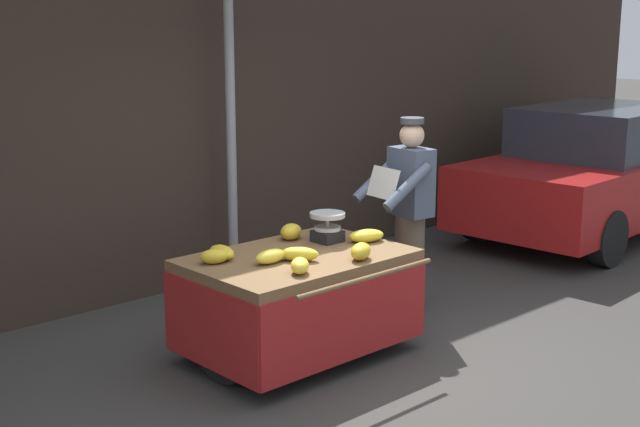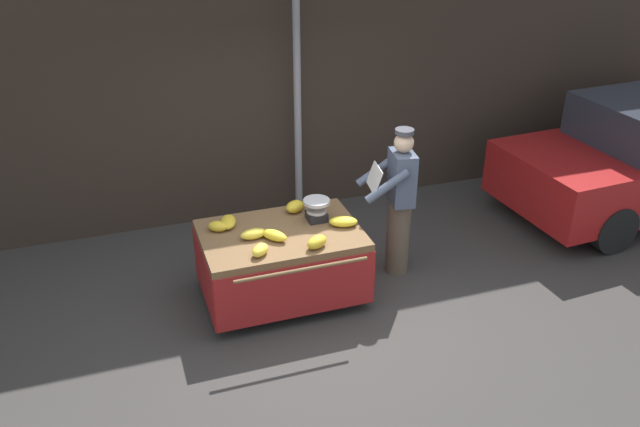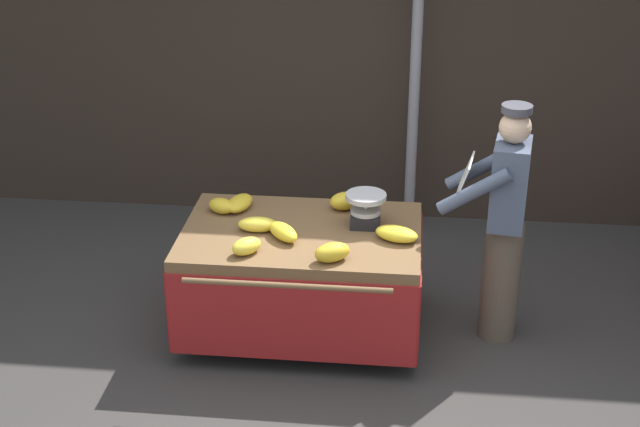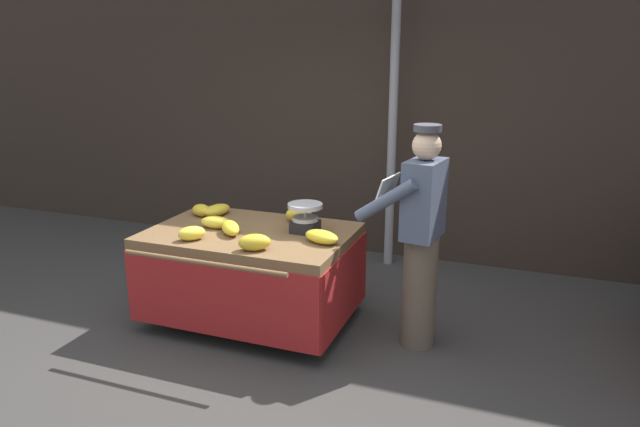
# 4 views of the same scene
# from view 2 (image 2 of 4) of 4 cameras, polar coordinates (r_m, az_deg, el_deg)

# --- Properties ---
(ground_plane) EXTENTS (60.00, 60.00, 0.00)m
(ground_plane) POSITION_cam_2_polar(r_m,az_deg,el_deg) (6.91, 0.32, -9.10)
(ground_plane) COLOR #383533
(back_wall) EXTENTS (16.00, 0.24, 4.26)m
(back_wall) POSITION_cam_2_polar(r_m,az_deg,el_deg) (8.37, -5.82, 13.63)
(back_wall) COLOR #332821
(back_wall) RESTS_ON ground
(street_pole) EXTENTS (0.09, 0.09, 3.20)m
(street_pole) POSITION_cam_2_polar(r_m,az_deg,el_deg) (8.25, -1.93, 9.74)
(street_pole) COLOR gray
(street_pole) RESTS_ON ground
(banana_cart) EXTENTS (1.65, 1.31, 0.80)m
(banana_cart) POSITION_cam_2_polar(r_m,az_deg,el_deg) (6.94, -3.32, -3.12)
(banana_cart) COLOR brown
(banana_cart) RESTS_ON ground
(weighing_scale) EXTENTS (0.28, 0.28, 0.24)m
(weighing_scale) POSITION_cam_2_polar(r_m,az_deg,el_deg) (7.00, -0.29, 0.31)
(weighing_scale) COLOR black
(weighing_scale) RESTS_ON banana_cart
(banana_bunch_0) EXTENTS (0.27, 0.25, 0.13)m
(banana_bunch_0) POSITION_cam_2_polar(r_m,az_deg,el_deg) (7.19, -2.15, 0.60)
(banana_bunch_0) COLOR gold
(banana_bunch_0) RESTS_ON banana_cart
(banana_bunch_1) EXTENTS (0.28, 0.30, 0.10)m
(banana_bunch_1) POSITION_cam_2_polar(r_m,az_deg,el_deg) (6.67, -3.92, -1.87)
(banana_bunch_1) COLOR yellow
(banana_bunch_1) RESTS_ON banana_cart
(banana_bunch_2) EXTENTS (0.24, 0.22, 0.11)m
(banana_bunch_2) POSITION_cam_2_polar(r_m,az_deg,el_deg) (6.90, -8.68, -1.08)
(banana_bunch_2) COLOR gold
(banana_bunch_2) RESTS_ON banana_cart
(banana_bunch_3) EXTENTS (0.28, 0.14, 0.10)m
(banana_bunch_3) POSITION_cam_2_polar(r_m,az_deg,el_deg) (6.72, -5.69, -1.75)
(banana_bunch_3) COLOR yellow
(banana_bunch_3) RESTS_ON banana_cart
(banana_bunch_4) EXTENTS (0.33, 0.25, 0.10)m
(banana_bunch_4) POSITION_cam_2_polar(r_m,az_deg,el_deg) (6.92, 2.00, -0.69)
(banana_bunch_4) COLOR yellow
(banana_bunch_4) RESTS_ON banana_cart
(banana_bunch_5) EXTENTS (0.27, 0.24, 0.12)m
(banana_bunch_5) POSITION_cam_2_polar(r_m,az_deg,el_deg) (6.52, -0.27, -2.45)
(banana_bunch_5) COLOR gold
(banana_bunch_5) RESTS_ON banana_cart
(banana_bunch_6) EXTENTS (0.22, 0.31, 0.10)m
(banana_bunch_6) POSITION_cam_2_polar(r_m,az_deg,el_deg) (6.97, -7.84, -0.72)
(banana_bunch_6) COLOR gold
(banana_bunch_6) RESTS_ON banana_cart
(banana_bunch_7) EXTENTS (0.24, 0.24, 0.11)m
(banana_bunch_7) POSITION_cam_2_polar(r_m,az_deg,el_deg) (6.43, -5.13, -3.12)
(banana_bunch_7) COLOR yellow
(banana_bunch_7) RESTS_ON banana_cart
(vendor_person) EXTENTS (0.63, 0.58, 1.71)m
(vendor_person) POSITION_cam_2_polar(r_m,az_deg,el_deg) (7.32, 6.73, 0.97)
(vendor_person) COLOR brown
(vendor_person) RESTS_ON ground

